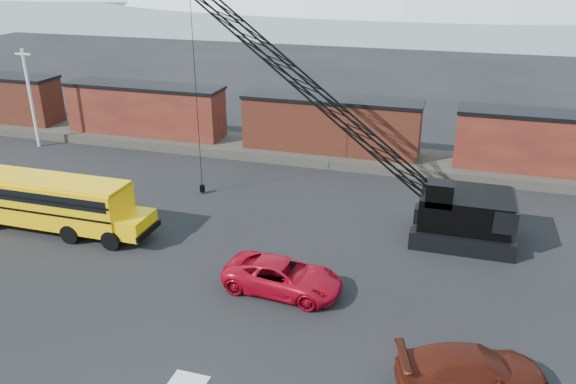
{
  "coord_description": "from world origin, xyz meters",
  "views": [
    {
      "loc": [
        8.87,
        -18.83,
        14.76
      ],
      "look_at": [
        0.85,
        7.77,
        3.0
      ],
      "focal_mm": 35.0,
      "sensor_mm": 36.0,
      "label": 1
    }
  ],
  "objects_px": {
    "crawler_crane": "(321,97)",
    "maroon_suv": "(472,370)",
    "school_bus": "(52,201)",
    "red_pickup": "(283,276)"
  },
  "relations": [
    {
      "from": "crawler_crane",
      "to": "red_pickup",
      "type": "bearing_deg",
      "value": -86.87
    },
    {
      "from": "maroon_suv",
      "to": "red_pickup",
      "type": "bearing_deg",
      "value": 46.85
    },
    {
      "from": "red_pickup",
      "to": "maroon_suv",
      "type": "height_order",
      "value": "maroon_suv"
    },
    {
      "from": "maroon_suv",
      "to": "crawler_crane",
      "type": "xyz_separation_m",
      "value": [
        -9.02,
        13.1,
        6.51
      ]
    },
    {
      "from": "crawler_crane",
      "to": "maroon_suv",
      "type": "bearing_deg",
      "value": -55.46
    },
    {
      "from": "maroon_suv",
      "to": "crawler_crane",
      "type": "height_order",
      "value": "crawler_crane"
    },
    {
      "from": "school_bus",
      "to": "red_pickup",
      "type": "bearing_deg",
      "value": -9.17
    },
    {
      "from": "school_bus",
      "to": "crawler_crane",
      "type": "height_order",
      "value": "crawler_crane"
    },
    {
      "from": "school_bus",
      "to": "maroon_suv",
      "type": "height_order",
      "value": "school_bus"
    },
    {
      "from": "red_pickup",
      "to": "maroon_suv",
      "type": "relative_size",
      "value": 1.03
    }
  ]
}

